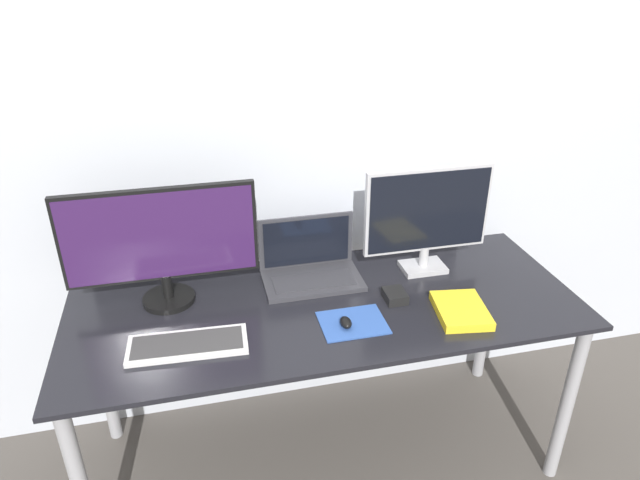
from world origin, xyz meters
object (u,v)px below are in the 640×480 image
object	(u,v)px
mouse	(346,323)
power_brick	(395,296)
monitor_left	(161,242)
keyboard	(188,345)
book	(461,310)
laptop	(310,264)
monitor_right	(427,215)

from	to	relation	value
mouse	power_brick	bearing A→B (deg)	28.94
monitor_left	mouse	distance (m)	0.69
power_brick	mouse	bearing A→B (deg)	-151.06
monitor_left	keyboard	distance (m)	0.37
book	power_brick	bearing A→B (deg)	144.33
monitor_left	book	bearing A→B (deg)	-18.17
laptop	book	bearing A→B (deg)	-38.88
laptop	book	xyz separation A→B (m)	(0.46, -0.37, -0.04)
laptop	power_brick	xyz separation A→B (m)	(0.26, -0.23, -0.04)
monitor_right	keyboard	bearing A→B (deg)	-162.60
monitor_right	mouse	distance (m)	0.55
monitor_right	power_brick	distance (m)	0.34
keyboard	monitor_right	bearing A→B (deg)	17.40
laptop	keyboard	size ratio (longest dim) A/B	0.96
monitor_left	book	distance (m)	1.06
monitor_right	mouse	world-z (taller)	monitor_right
laptop	power_brick	world-z (taller)	laptop
monitor_right	monitor_left	bearing A→B (deg)	-180.00
monitor_right	keyboard	xyz separation A→B (m)	(-0.92, -0.29, -0.23)
laptop	keyboard	xyz separation A→B (m)	(-0.47, -0.33, -0.05)
laptop	keyboard	distance (m)	0.58
keyboard	mouse	xyz separation A→B (m)	(0.52, -0.02, 0.01)
monitor_right	power_brick	world-z (taller)	monitor_right
monitor_left	laptop	size ratio (longest dim) A/B	1.78
laptop	mouse	bearing A→B (deg)	-82.71
monitor_left	laptop	bearing A→B (deg)	4.65
keyboard	power_brick	xyz separation A→B (m)	(0.74, 0.10, 0.01)
laptop	mouse	size ratio (longest dim) A/B	6.03
laptop	book	size ratio (longest dim) A/B	1.53
monitor_left	laptop	xyz separation A→B (m)	(0.53, 0.04, -0.18)
laptop	monitor_right	bearing A→B (deg)	-5.51
monitor_left	mouse	bearing A→B (deg)	-28.00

